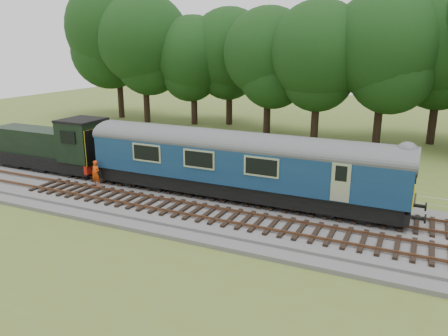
% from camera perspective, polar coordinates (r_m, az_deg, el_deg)
% --- Properties ---
extents(ground, '(120.00, 120.00, 0.00)m').
position_cam_1_polar(ground, '(22.38, 12.77, -7.63)').
color(ground, '#5A6C27').
rests_on(ground, ground).
extents(ballast, '(70.00, 7.00, 0.35)m').
position_cam_1_polar(ballast, '(22.31, 12.80, -7.22)').
color(ballast, '#4C4C4F').
rests_on(ballast, ground).
extents(track_north, '(67.20, 2.40, 0.21)m').
position_cam_1_polar(track_north, '(23.50, 13.58, -5.43)').
color(track_north, black).
rests_on(track_north, ballast).
extents(track_south, '(67.20, 2.40, 0.21)m').
position_cam_1_polar(track_south, '(20.78, 11.87, -8.22)').
color(track_south, black).
rests_on(track_south, ballast).
extents(fence, '(64.00, 0.12, 1.00)m').
position_cam_1_polar(fence, '(26.51, 14.89, -4.00)').
color(fence, '#6B6054').
rests_on(fence, ground).
extents(tree_line, '(70.00, 8.00, 18.00)m').
position_cam_1_polar(tree_line, '(43.28, 19.13, 3.32)').
color(tree_line, black).
rests_on(tree_line, ground).
extents(dmu_railcar, '(18.05, 2.86, 3.88)m').
position_cam_1_polar(dmu_railcar, '(24.22, 2.06, 1.12)').
color(dmu_railcar, black).
rests_on(dmu_railcar, ground).
extents(shunter_loco, '(8.92, 2.60, 3.38)m').
position_cam_1_polar(shunter_loco, '(32.26, -21.40, 2.62)').
color(shunter_loco, black).
rests_on(shunter_loco, ground).
extents(worker, '(0.61, 0.42, 1.61)m').
position_cam_1_polar(worker, '(27.79, -16.41, -0.69)').
color(worker, '#DD420B').
rests_on(worker, ballast).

